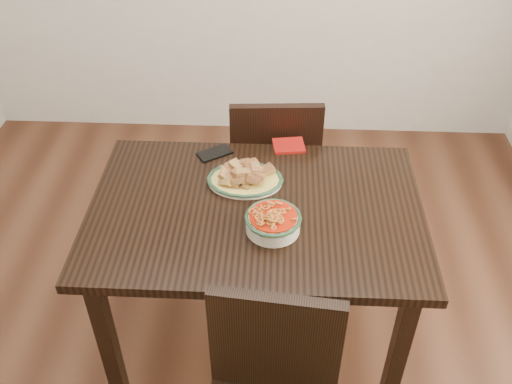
{
  "coord_description": "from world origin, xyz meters",
  "views": [
    {
      "loc": [
        0.2,
        -1.62,
        2.18
      ],
      "look_at": [
        0.12,
        0.05,
        0.81
      ],
      "focal_mm": 40.0,
      "sensor_mm": 36.0,
      "label": 1
    }
  ],
  "objects_px": {
    "chair_far": "(274,163)",
    "noodle_bowl": "(273,220)",
    "fish_plate": "(245,173)",
    "dining_table": "(256,225)",
    "smartphone": "(215,153)"
  },
  "relations": [
    {
      "from": "fish_plate",
      "to": "noodle_bowl",
      "type": "xyz_separation_m",
      "value": [
        0.12,
        -0.27,
        -0.0
      ]
    },
    {
      "from": "dining_table",
      "to": "smartphone",
      "type": "bearing_deg",
      "value": 119.57
    },
    {
      "from": "chair_far",
      "to": "fish_plate",
      "type": "bearing_deg",
      "value": 73.06
    },
    {
      "from": "chair_far",
      "to": "fish_plate",
      "type": "relative_size",
      "value": 2.99
    },
    {
      "from": "fish_plate",
      "to": "smartphone",
      "type": "distance_m",
      "value": 0.24
    },
    {
      "from": "chair_far",
      "to": "noodle_bowl",
      "type": "xyz_separation_m",
      "value": [
        0.01,
        -0.75,
        0.29
      ]
    },
    {
      "from": "chair_far",
      "to": "noodle_bowl",
      "type": "relative_size",
      "value": 4.27
    },
    {
      "from": "chair_far",
      "to": "noodle_bowl",
      "type": "bearing_deg",
      "value": 86.78
    },
    {
      "from": "dining_table",
      "to": "noodle_bowl",
      "type": "distance_m",
      "value": 0.19
    },
    {
      "from": "fish_plate",
      "to": "smartphone",
      "type": "bearing_deg",
      "value": 127.29
    },
    {
      "from": "dining_table",
      "to": "noodle_bowl",
      "type": "height_order",
      "value": "noodle_bowl"
    },
    {
      "from": "dining_table",
      "to": "chair_far",
      "type": "xyz_separation_m",
      "value": [
        0.06,
        0.63,
        -0.16
      ]
    },
    {
      "from": "dining_table",
      "to": "chair_far",
      "type": "distance_m",
      "value": 0.65
    },
    {
      "from": "dining_table",
      "to": "fish_plate",
      "type": "relative_size",
      "value": 4.29
    },
    {
      "from": "fish_plate",
      "to": "noodle_bowl",
      "type": "distance_m",
      "value": 0.3
    }
  ]
}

